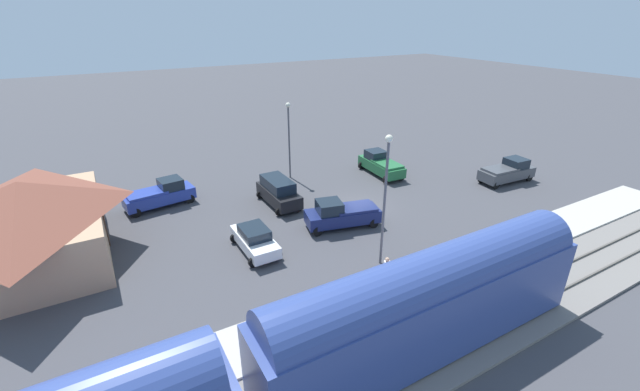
# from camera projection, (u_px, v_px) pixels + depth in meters

# --- Properties ---
(ground_plane) EXTENTS (200.00, 200.00, 0.00)m
(ground_plane) POSITION_uv_depth(u_px,v_px,m) (358.00, 208.00, 32.89)
(ground_plane) COLOR #424247
(railway_track) EXTENTS (4.80, 70.00, 0.30)m
(railway_track) POSITION_uv_depth(u_px,v_px,m) (506.00, 306.00, 21.75)
(railway_track) COLOR slate
(railway_track) RESTS_ON ground
(platform) EXTENTS (3.20, 46.00, 0.30)m
(platform) POSITION_uv_depth(u_px,v_px,m) (451.00, 268.00, 24.90)
(platform) COLOR #B7B2A8
(platform) RESTS_ON ground
(station_building) EXTENTS (12.28, 8.74, 5.35)m
(station_building) POSITION_uv_depth(u_px,v_px,m) (28.00, 220.00, 25.03)
(station_building) COLOR tan
(station_building) RESTS_ON ground
(pedestrian_on_platform) EXTENTS (0.36, 0.36, 1.71)m
(pedestrian_on_platform) POSITION_uv_depth(u_px,v_px,m) (353.00, 301.00, 20.35)
(pedestrian_on_platform) COLOR brown
(pedestrian_on_platform) RESTS_ON platform
(pedestrian_waiting_far) EXTENTS (0.36, 0.36, 1.71)m
(pedestrian_waiting_far) POSITION_uv_depth(u_px,v_px,m) (387.00, 269.00, 22.90)
(pedestrian_waiting_far) COLOR brown
(pedestrian_waiting_far) RESTS_ON platform
(suv_black) EXTENTS (4.93, 2.46, 2.22)m
(suv_black) POSITION_uv_depth(u_px,v_px,m) (278.00, 191.00, 33.13)
(suv_black) COLOR black
(suv_black) RESTS_ON ground
(pickup_navy) EXTENTS (3.16, 5.71, 2.14)m
(pickup_navy) POSITION_uv_depth(u_px,v_px,m) (341.00, 214.00, 29.68)
(pickup_navy) COLOR navy
(pickup_navy) RESTS_ON ground
(sedan_white) EXTENTS (4.52, 2.32, 1.74)m
(sedan_white) POSITION_uv_depth(u_px,v_px,m) (255.00, 239.00, 26.66)
(sedan_white) COLOR white
(sedan_white) RESTS_ON ground
(pickup_green) EXTENTS (5.50, 2.71, 2.14)m
(pickup_green) POSITION_uv_depth(u_px,v_px,m) (381.00, 164.00, 39.43)
(pickup_green) COLOR #236638
(pickup_green) RESTS_ON ground
(pickup_charcoal) EXTENTS (2.30, 5.51, 2.14)m
(pickup_charcoal) POSITION_uv_depth(u_px,v_px,m) (508.00, 171.00, 37.65)
(pickup_charcoal) COLOR #47494F
(pickup_charcoal) RESTS_ON ground
(pickup_blue) EXTENTS (2.67, 5.61, 2.14)m
(pickup_blue) POSITION_uv_depth(u_px,v_px,m) (161.00, 194.00, 32.89)
(pickup_blue) COLOR #283D9E
(pickup_blue) RESTS_ON ground
(light_pole_near_platform) EXTENTS (0.44, 0.44, 8.35)m
(light_pole_near_platform) POSITION_uv_depth(u_px,v_px,m) (386.00, 187.00, 23.57)
(light_pole_near_platform) COLOR #515156
(light_pole_near_platform) RESTS_ON ground
(light_pole_lot_center) EXTENTS (0.44, 0.44, 7.17)m
(light_pole_lot_center) POSITION_uv_depth(u_px,v_px,m) (289.00, 131.00, 37.15)
(light_pole_lot_center) COLOR #515156
(light_pole_lot_center) RESTS_ON ground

